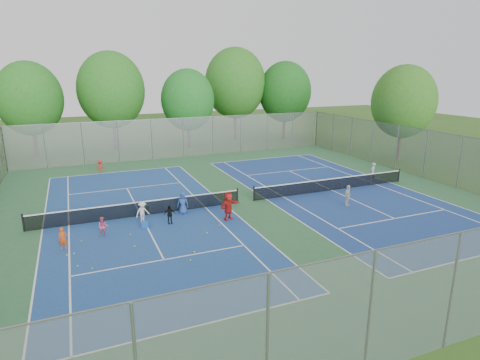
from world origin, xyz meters
The scene contains 38 objects.
ground centered at (0.00, 0.00, 0.00)m, with size 120.00×120.00×0.00m, color #2C5119.
court_pad centered at (0.00, 0.00, 0.01)m, with size 32.00×32.00×0.01m, color #2C5E38.
court_left centered at (-7.00, 0.00, 0.02)m, with size 10.97×23.77×0.01m, color navy.
court_right centered at (7.00, 0.00, 0.02)m, with size 10.97×23.77×0.01m, color navy.
net_left centered at (-7.00, 0.00, 0.46)m, with size 12.87×0.10×0.91m, color black.
net_right centered at (7.00, 0.00, 0.46)m, with size 12.87×0.10×0.91m, color black.
fence_north centered at (0.00, 16.00, 2.00)m, with size 32.00×0.10×4.00m, color gray.
fence_south centered at (0.00, -16.00, 2.00)m, with size 32.00×0.10×4.00m, color gray.
fence_east centered at (16.00, 0.00, 2.00)m, with size 32.00×0.10×4.00m, color gray.
tree_nw centered at (-14.00, 22.00, 5.89)m, with size 6.40×6.40×9.58m.
tree_nl centered at (-6.00, 23.00, 6.54)m, with size 7.20×7.20×10.69m.
tree_nc centered at (2.00, 21.00, 5.39)m, with size 6.00×6.00×8.85m.
tree_nr centered at (9.00, 24.00, 7.04)m, with size 7.60×7.60×11.42m.
tree_ne centered at (15.00, 22.00, 5.97)m, with size 6.60×6.60×9.77m.
tree_side_e centered at (19.00, 6.00, 5.74)m, with size 6.00×6.00×9.20m.
ball_crate centered at (-7.08, -1.92, 0.17)m, with size 0.39×0.39×0.33m, color #1752B0.
ball_hopper centered at (-6.59, 0.49, 0.24)m, with size 0.24×0.24×0.48m, color green.
student_a centered at (-11.35, -3.26, 0.57)m, with size 0.42×0.27×1.14m, color #D84F14.
student_b centered at (-9.37, -2.35, 0.54)m, with size 0.53×0.41×1.09m, color #CF5079.
student_c centered at (-7.08, -1.16, 0.66)m, with size 0.85×0.49×1.32m, color silver.
student_d centered at (-5.66, -1.91, 0.57)m, with size 0.66×0.28×1.13m, color black.
student_e centered at (-4.52, -0.60, 0.70)m, with size 0.68×0.44×1.39m, color #284693.
student_f centered at (-2.28, -2.66, 0.88)m, with size 1.63×0.52×1.75m, color #B41E19.
child_far_baseline centered at (-8.47, 12.05, 0.58)m, with size 0.75×0.43×1.16m, color red.
instructor centered at (11.43, 0.85, 0.77)m, with size 0.56×0.37×1.55m, color #9B9B9E.
teen_court_b centered at (5.83, -3.33, 0.71)m, with size 0.84×0.35×1.43m, color beige.
tennis_ball_0 centered at (-8.06, -4.41, 0.03)m, with size 0.07×0.07×0.07m, color #D1E535.
tennis_ball_1 centered at (-11.22, -4.16, 0.03)m, with size 0.07×0.07×0.07m, color #CCE134.
tennis_ball_2 centered at (-6.94, -1.71, 0.03)m, with size 0.07×0.07×0.07m, color #B9D531.
tennis_ball_3 centered at (-3.12, -3.39, 0.03)m, with size 0.07×0.07×0.07m, color gold.
tennis_ball_4 centered at (-10.77, -5.55, 0.03)m, with size 0.07×0.07×0.07m, color #B9DE33.
tennis_ball_5 centered at (-10.18, -6.04, 0.03)m, with size 0.07×0.07×0.07m, color gold.
tennis_ball_6 centered at (-5.45, -6.20, 0.03)m, with size 0.07×0.07×0.07m, color #E5F338.
tennis_ball_7 centered at (-10.52, -2.66, 0.03)m, with size 0.07×0.07×0.07m, color gold.
tennis_ball_8 centered at (-4.14, -4.17, 0.03)m, with size 0.07×0.07×0.07m, color #CCEA36.
tennis_ball_9 centered at (-5.88, -7.00, 0.03)m, with size 0.07×0.07×0.07m, color yellow.
tennis_ball_10 centered at (-8.05, -2.79, 0.03)m, with size 0.07×0.07×0.07m, color gold.
tennis_ball_11 centered at (-10.89, -4.11, 0.03)m, with size 0.07×0.07×0.07m, color #C5EB36.
Camera 1 is at (-10.35, -23.65, 8.66)m, focal length 30.00 mm.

